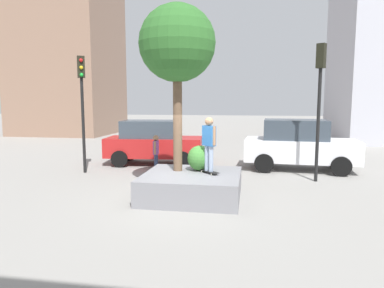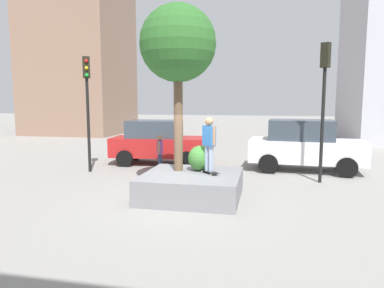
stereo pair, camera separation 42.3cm
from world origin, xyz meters
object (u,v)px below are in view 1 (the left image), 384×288
sedan_parked (153,142)px  bystander_watching (156,150)px  plaza_tree (177,45)px  skateboarder (209,140)px  police_car (299,145)px  traffic_light_corner (320,89)px  skateboard (209,171)px  traffic_light_median (82,94)px  planter_ledge (192,185)px

sedan_parked → bystander_watching: (0.59, -1.63, -0.15)m
bystander_watching → plaza_tree: bearing=-63.7°
skateboarder → police_car: size_ratio=0.35×
plaza_tree → police_car: (4.27, 4.59, -3.52)m
police_car → bystander_watching: size_ratio=3.10×
police_car → bystander_watching: (-5.89, -1.32, -0.21)m
traffic_light_corner → bystander_watching: 6.75m
skateboard → bystander_watching: 4.41m
sedan_parked → traffic_light_corner: traffic_light_corner is taller
skateboard → traffic_light_median: 6.57m
skateboard → plaza_tree: bearing=165.4°
skateboarder → traffic_light_median: traffic_light_median is taller
police_car → traffic_light_median: (-8.70, -2.06, 2.09)m
planter_ledge → traffic_light_median: bearing=149.5°
planter_ledge → sedan_parked: sedan_parked is taller
plaza_tree → traffic_light_median: (-4.43, 2.53, -1.43)m
skateboard → skateboarder: (-0.00, 0.00, 0.96)m
sedan_parked → bystander_watching: 1.74m
sedan_parked → police_car: bearing=-2.7°
skateboard → bystander_watching: bearing=126.7°
skateboarder → police_car: 5.88m
plaza_tree → police_car: plaza_tree is taller
police_car → traffic_light_median: traffic_light_median is taller
skateboard → traffic_light_median: traffic_light_median is taller
planter_ledge → skateboarder: size_ratio=1.77×
police_car → traffic_light_corner: (0.36, -2.09, 2.24)m
plaza_tree → traffic_light_corner: bearing=28.4°
traffic_light_median → sedan_parked: bearing=46.9°
plaza_tree → skateboard: plaza_tree is taller
planter_ledge → plaza_tree: (-0.52, 0.38, 4.24)m
traffic_light_median → bystander_watching: 3.71m
planter_ledge → skateboard: bearing=13.0°
skateboarder → traffic_light_corner: size_ratio=0.33×
planter_ledge → bystander_watching: (-2.13, 3.65, 0.51)m
skateboard → police_car: size_ratio=0.15×
plaza_tree → traffic_light_median: 5.30m
plaza_tree → sedan_parked: size_ratio=1.13×
skateboard → traffic_light_median: size_ratio=0.16×
bystander_watching → traffic_light_median: bearing=-165.3°
planter_ledge → plaza_tree: 4.28m
skateboarder → traffic_light_median: (-5.44, 2.79, 1.43)m
traffic_light_corner → skateboard: bearing=-142.6°
planter_ledge → police_car: bearing=53.0°
plaza_tree → skateboarder: 3.04m
police_car → traffic_light_median: 9.18m
plaza_tree → skateboarder: plaza_tree is taller
sedan_parked → police_car: police_car is taller
traffic_light_corner → traffic_light_median: (-9.06, 0.03, -0.14)m
plaza_tree → sedan_parked: (-2.21, 4.90, -3.58)m
plaza_tree → sedan_parked: bearing=114.3°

